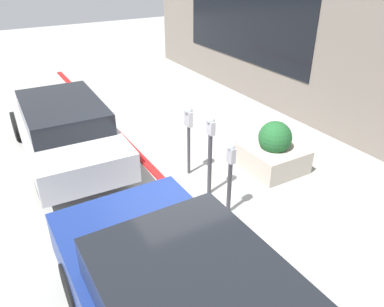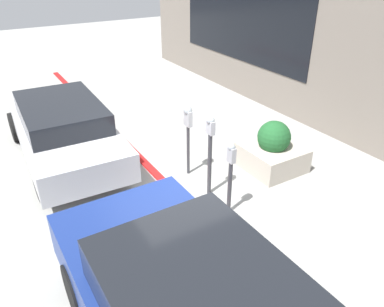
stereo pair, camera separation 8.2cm
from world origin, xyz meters
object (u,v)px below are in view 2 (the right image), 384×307
Objects in this scene: parking_meter_nearest at (231,171)px; parked_car_middle at (62,127)px; parking_meter_second at (210,146)px; planter_box at (272,151)px; parking_meter_middle at (188,126)px.

parked_car_middle reaches higher than parking_meter_nearest.
parking_meter_second is 1.74m from planter_box.
parking_meter_middle reaches higher than planter_box.
planter_box is at bearing -125.13° from parked_car_middle.
parking_meter_second is at bearing 93.77° from planter_box.
parking_meter_nearest is 1.15× the size of planter_box.
parking_meter_second reaches higher than planter_box.
parking_meter_nearest is 0.68m from parking_meter_second.
parking_meter_middle is 1.26× the size of planter_box.
parking_meter_middle is (1.49, -0.07, 0.23)m from parking_meter_nearest.
parking_meter_second is 1.34× the size of planter_box.
parking_meter_nearest is 1.51m from parking_meter_middle.
parked_car_middle is (2.69, 3.55, 0.33)m from planter_box.
parking_meter_middle is 1.87m from planter_box.
parking_meter_second reaches higher than parked_car_middle.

